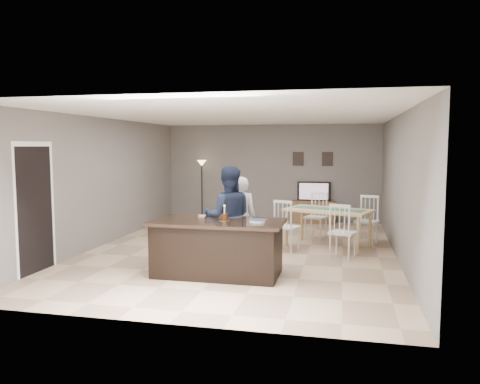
% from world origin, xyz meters
% --- Properties ---
extents(floor, '(8.00, 8.00, 0.00)m').
position_xyz_m(floor, '(0.00, 0.00, 0.00)').
color(floor, tan).
rests_on(floor, ground).
extents(room_shell, '(8.00, 8.00, 8.00)m').
position_xyz_m(room_shell, '(0.00, 0.00, 1.68)').
color(room_shell, slate).
rests_on(room_shell, floor).
extents(kitchen_island, '(2.15, 1.10, 0.90)m').
position_xyz_m(kitchen_island, '(0.00, -1.80, 0.45)').
color(kitchen_island, black).
rests_on(kitchen_island, floor).
extents(tv_console, '(1.20, 0.40, 0.60)m').
position_xyz_m(tv_console, '(1.20, 3.77, 0.30)').
color(tv_console, brown).
rests_on(tv_console, floor).
extents(television, '(0.91, 0.12, 0.53)m').
position_xyz_m(television, '(1.20, 3.84, 0.86)').
color(television, black).
rests_on(television, tv_console).
extents(tv_screen_glow, '(0.78, 0.00, 0.78)m').
position_xyz_m(tv_screen_glow, '(1.20, 3.76, 0.87)').
color(tv_screen_glow, orange).
rests_on(tv_screen_glow, tv_console).
extents(picture_frames, '(1.10, 0.02, 0.38)m').
position_xyz_m(picture_frames, '(1.15, 3.98, 1.75)').
color(picture_frames, black).
rests_on(picture_frames, room_shell).
extents(doorway, '(0.00, 2.10, 2.65)m').
position_xyz_m(doorway, '(-2.99, -2.30, 1.26)').
color(doorway, black).
rests_on(doorway, floor).
extents(woman, '(0.60, 0.44, 1.53)m').
position_xyz_m(woman, '(0.10, -0.45, 0.77)').
color(woman, '#BDBCC1').
rests_on(woman, floor).
extents(man, '(0.99, 0.86, 1.76)m').
position_xyz_m(man, '(0.04, -1.25, 0.88)').
color(man, '#1B233B').
rests_on(man, floor).
extents(birthday_cake, '(0.17, 0.17, 0.26)m').
position_xyz_m(birthday_cake, '(0.12, -1.81, 0.96)').
color(birthday_cake, gold).
rests_on(birthday_cake, kitchen_island).
extents(plate_stack, '(0.27, 0.27, 0.04)m').
position_xyz_m(plate_stack, '(0.66, -1.83, 0.92)').
color(plate_stack, white).
rests_on(plate_stack, kitchen_island).
extents(dining_table, '(2.16, 2.34, 1.04)m').
position_xyz_m(dining_table, '(1.69, 0.73, 0.66)').
color(dining_table, tan).
rests_on(dining_table, floor).
extents(floor_lamp, '(0.25, 0.25, 1.70)m').
position_xyz_m(floor_lamp, '(-1.97, 3.73, 1.32)').
color(floor_lamp, black).
rests_on(floor_lamp, floor).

